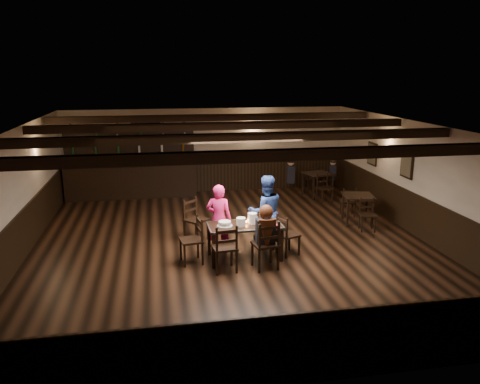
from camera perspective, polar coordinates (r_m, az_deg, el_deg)
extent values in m
plane|color=black|center=(10.76, -0.98, -6.44)|extent=(10.00, 10.00, 0.00)
cube|color=beige|center=(15.21, -4.06, 5.07)|extent=(9.00, 0.02, 2.70)
cube|color=beige|center=(5.75, 7.20, -11.51)|extent=(9.00, 0.02, 2.70)
cube|color=beige|center=(10.63, -25.71, -0.56)|extent=(0.02, 10.00, 2.70)
cube|color=beige|center=(11.91, 20.88, 1.45)|extent=(0.02, 10.00, 2.70)
cube|color=silver|center=(10.11, -1.05, 7.98)|extent=(9.00, 10.00, 0.02)
cube|color=black|center=(15.35, -3.99, 1.93)|extent=(9.00, 0.04, 1.00)
cube|color=black|center=(6.20, 6.85, -18.46)|extent=(9.00, 0.04, 1.00)
cube|color=black|center=(10.86, -25.06, -4.89)|extent=(0.04, 10.00, 1.00)
cube|color=black|center=(12.11, 20.39, -2.47)|extent=(0.04, 10.00, 1.00)
cube|color=black|center=(15.02, -11.35, 6.63)|extent=(0.90, 0.03, 1.00)
cube|color=black|center=(15.00, -11.36, 6.62)|extent=(0.80, 0.02, 0.90)
cube|color=black|center=(12.27, 19.68, 3.11)|extent=(0.03, 0.55, 0.65)
cube|color=#72664C|center=(12.26, 19.60, 3.11)|extent=(0.02, 0.45, 0.55)
cube|color=black|center=(13.93, 15.83, 4.50)|extent=(0.03, 0.55, 0.65)
cube|color=#72664C|center=(13.92, 15.76, 4.50)|extent=(0.02, 0.45, 0.55)
cube|color=black|center=(7.21, 2.79, 4.45)|extent=(8.90, 0.18, 0.18)
cube|color=black|center=(9.15, -0.04, 6.64)|extent=(8.90, 0.18, 0.18)
cube|color=black|center=(11.10, -1.88, 8.06)|extent=(8.90, 0.18, 0.18)
cube|color=black|center=(13.07, -3.19, 9.05)|extent=(8.90, 0.18, 0.18)
cube|color=black|center=(9.49, -3.22, -7.14)|extent=(0.06, 0.06, 0.71)
cube|color=black|center=(10.09, -3.78, -5.79)|extent=(0.06, 0.06, 0.71)
cube|color=black|center=(9.78, 5.09, -6.49)|extent=(0.06, 0.06, 0.71)
cube|color=black|center=(10.37, 4.05, -5.23)|extent=(0.06, 0.06, 0.71)
cube|color=black|center=(9.78, 0.59, -4.10)|extent=(1.56, 0.81, 0.04)
cube|color=#A5A8AD|center=(10.12, 0.14, -3.44)|extent=(1.54, 0.07, 0.04)
cube|color=#A5A8AD|center=(9.44, 1.07, -4.81)|extent=(1.54, 0.07, 0.04)
cube|color=#A5A8AD|center=(9.96, 4.85, -3.80)|extent=(0.05, 0.77, 0.04)
cube|color=#A5A8AD|center=(9.65, -3.81, -4.39)|extent=(0.05, 0.77, 0.04)
cube|color=black|center=(9.57, -1.04, -7.69)|extent=(0.04, 0.04, 0.47)
cube|color=black|center=(9.24, -0.42, -8.53)|extent=(0.04, 0.04, 0.47)
cube|color=black|center=(9.48, -3.36, -7.94)|extent=(0.04, 0.04, 0.47)
cube|color=black|center=(9.15, -2.81, -8.80)|extent=(0.04, 0.04, 0.47)
cube|color=black|center=(9.26, -1.92, -6.77)|extent=(0.50, 0.49, 0.04)
cube|color=black|center=(9.01, -1.63, -5.73)|extent=(0.46, 0.09, 0.49)
cube|color=black|center=(9.02, -1.63, -6.02)|extent=(0.39, 0.07, 0.05)
cube|color=black|center=(8.96, -1.64, -4.85)|extent=(0.39, 0.07, 0.05)
cube|color=black|center=(9.73, 3.75, -7.30)|extent=(0.05, 0.05, 0.48)
cube|color=black|center=(9.41, 4.67, -8.11)|extent=(0.05, 0.05, 0.48)
cube|color=black|center=(9.59, 1.50, -7.62)|extent=(0.05, 0.05, 0.48)
cube|color=black|center=(9.26, 2.36, -8.46)|extent=(0.05, 0.05, 0.48)
cube|color=black|center=(9.40, 3.09, -6.38)|extent=(0.54, 0.52, 0.05)
cube|color=black|center=(9.14, 3.58, -5.30)|extent=(0.47, 0.11, 0.51)
cube|color=black|center=(9.16, 3.57, -5.60)|extent=(0.40, 0.09, 0.06)
cube|color=black|center=(9.09, 3.59, -4.40)|extent=(0.40, 0.09, 0.06)
cube|color=black|center=(9.93, -7.24, -6.98)|extent=(0.04, 0.04, 0.47)
cube|color=black|center=(10.00, -5.15, -6.75)|extent=(0.04, 0.04, 0.47)
cube|color=black|center=(9.57, -6.76, -7.81)|extent=(0.04, 0.04, 0.47)
cube|color=black|center=(9.65, -4.60, -7.57)|extent=(0.04, 0.04, 0.47)
cube|color=black|center=(9.69, -5.98, -5.87)|extent=(0.50, 0.52, 0.04)
cube|color=black|center=(9.65, -4.94, -4.40)|extent=(0.10, 0.46, 0.49)
cube|color=black|center=(9.67, -4.94, -4.67)|extent=(0.08, 0.39, 0.05)
cube|color=black|center=(9.60, -4.96, -3.57)|extent=(0.08, 0.39, 0.05)
cube|color=black|center=(10.18, 7.22, -6.55)|extent=(0.04, 0.04, 0.43)
cube|color=black|center=(9.99, 5.67, -6.92)|extent=(0.04, 0.04, 0.43)
cube|color=black|center=(10.44, 6.02, -5.95)|extent=(0.04, 0.04, 0.43)
cube|color=black|center=(10.26, 4.49, -6.30)|extent=(0.04, 0.04, 0.43)
cube|color=black|center=(10.13, 5.88, -5.19)|extent=(0.52, 0.53, 0.04)
cube|color=black|center=(9.97, 5.13, -4.16)|extent=(0.18, 0.40, 0.45)
cube|color=black|center=(9.98, 5.12, -4.40)|extent=(0.15, 0.34, 0.05)
cube|color=black|center=(9.92, 5.15, -3.43)|extent=(0.15, 0.34, 0.05)
cube|color=black|center=(10.77, -5.33, -5.16)|extent=(0.05, 0.05, 0.47)
cube|color=black|center=(11.01, -6.77, -4.74)|extent=(0.05, 0.05, 0.47)
cube|color=black|center=(11.04, -3.93, -4.61)|extent=(0.05, 0.05, 0.47)
cube|color=black|center=(11.28, -5.37, -4.22)|extent=(0.05, 0.05, 0.47)
cube|color=black|center=(10.94, -5.38, -3.40)|extent=(0.64, 0.64, 0.04)
cube|color=black|center=(10.99, -6.13, -1.98)|extent=(0.37, 0.34, 0.50)
cube|color=black|center=(11.00, -6.13, -2.23)|extent=(0.31, 0.29, 0.06)
cube|color=black|center=(10.95, -6.15, -1.23)|extent=(0.31, 0.29, 0.06)
imported|color=#DD2954|center=(10.11, -2.59, -3.28)|extent=(0.64, 0.52, 1.53)
imported|color=navy|center=(10.40, 3.13, -2.41)|extent=(0.83, 0.67, 1.65)
cube|color=black|center=(9.51, 2.92, -5.99)|extent=(0.35, 0.35, 0.14)
cube|color=black|center=(9.30, 3.12, -4.83)|extent=(0.37, 0.22, 0.52)
cylinder|color=black|center=(9.23, 3.14, -3.44)|extent=(0.11, 0.37, 0.37)
sphere|color=#D8A384|center=(9.18, 3.15, -2.47)|extent=(0.23, 0.23, 0.23)
sphere|color=#3E1B0E|center=(9.14, 3.20, -2.47)|extent=(0.28, 0.28, 0.28)
cone|color=#3E1B0E|center=(9.18, 3.32, -5.25)|extent=(0.22, 0.22, 0.65)
cylinder|color=white|center=(9.69, -1.87, -4.10)|extent=(0.32, 0.32, 0.01)
cylinder|color=white|center=(9.68, -1.88, -3.81)|extent=(0.26, 0.26, 0.09)
cylinder|color=silver|center=(9.68, -1.87, -3.93)|extent=(0.27, 0.27, 0.04)
cylinder|color=white|center=(9.65, 0.11, -3.66)|extent=(0.19, 0.19, 0.18)
cylinder|color=white|center=(9.81, 1.51, -3.21)|extent=(0.19, 0.19, 0.23)
cylinder|color=#A5A8AD|center=(9.83, 0.79, -3.77)|extent=(0.05, 0.05, 0.03)
sphere|color=orange|center=(9.82, 0.79, -3.61)|extent=(0.03, 0.03, 0.03)
cylinder|color=silver|center=(9.72, 2.50, -3.83)|extent=(0.03, 0.03, 0.08)
cylinder|color=#A5A8AD|center=(9.82, 3.03, -3.60)|extent=(0.04, 0.04, 0.10)
cylinder|color=silver|center=(9.94, 1.95, -3.32)|extent=(0.07, 0.07, 0.11)
cube|color=maroon|center=(9.76, 3.64, -4.02)|extent=(0.40, 0.34, 0.00)
cube|color=navy|center=(10.03, 3.21, -3.50)|extent=(0.31, 0.27, 0.00)
cube|color=black|center=(14.96, -13.08, 1.44)|extent=(3.96, 0.60, 1.10)
cube|color=black|center=(14.84, -13.20, 3.60)|extent=(4.16, 0.70, 0.05)
cube|color=black|center=(15.11, -13.15, 3.70)|extent=(3.96, 0.10, 2.20)
cube|color=black|center=(14.97, -13.23, 4.57)|extent=(3.86, 0.22, 0.03)
cube|color=black|center=(14.91, -13.30, 5.89)|extent=(3.86, 0.22, 0.03)
cube|color=black|center=(14.87, -13.38, 7.22)|extent=(3.86, 0.22, 0.03)
cube|color=black|center=(12.43, 14.20, -0.45)|extent=(0.89, 0.89, 0.04)
cube|color=black|center=(12.17, 12.98, -2.53)|extent=(0.05, 0.05, 0.71)
cube|color=black|center=(12.76, 12.43, -1.71)|extent=(0.05, 0.05, 0.71)
cube|color=black|center=(12.32, 15.82, -2.52)|extent=(0.05, 0.05, 0.71)
cube|color=black|center=(12.90, 15.14, -1.70)|extent=(0.05, 0.05, 0.71)
cube|color=black|center=(14.80, 9.46, 2.19)|extent=(0.95, 0.95, 0.04)
cube|color=black|center=(14.44, 8.93, 0.37)|extent=(0.05, 0.05, 0.71)
cube|color=black|center=(15.00, 7.65, 0.96)|extent=(0.05, 0.05, 0.71)
cube|color=black|center=(14.78, 11.17, 0.60)|extent=(0.05, 0.05, 0.71)
cube|color=black|center=(15.33, 9.84, 1.17)|extent=(0.05, 0.05, 0.71)
cube|color=black|center=(14.64, 6.19, 2.21)|extent=(0.30, 0.41, 0.54)
sphere|color=#D8A384|center=(14.56, 6.23, 3.60)|extent=(0.21, 0.21, 0.21)
sphere|color=black|center=(14.56, 6.23, 3.72)|extent=(0.22, 0.22, 0.22)
cube|color=black|center=(15.21, 11.21, 2.36)|extent=(0.29, 0.38, 0.48)
sphere|color=#D8A384|center=(15.15, 11.27, 3.55)|extent=(0.18, 0.18, 0.18)
sphere|color=black|center=(15.14, 11.28, 3.65)|extent=(0.19, 0.19, 0.19)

